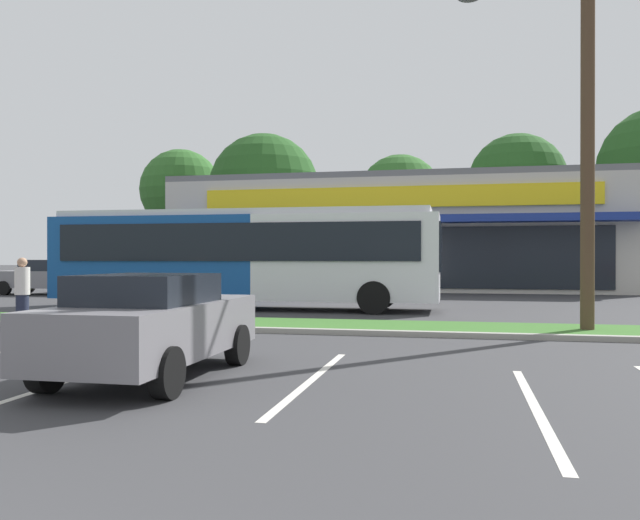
{
  "coord_description": "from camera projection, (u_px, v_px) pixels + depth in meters",
  "views": [
    {
      "loc": [
        3.24,
        -1.29,
        1.72
      ],
      "look_at": [
        -0.92,
        18.1,
        1.63
      ],
      "focal_mm": 36.4,
      "sensor_mm": 36.0,
      "label": 1
    }
  ],
  "objects": [
    {
      "name": "parking_stripe_3",
      "position": [
        535.0,
        407.0,
        7.38
      ],
      "size": [
        0.12,
        4.8,
        0.01
      ],
      "primitive_type": "cube",
      "color": "silver",
      "rests_on": "ground_plane"
    },
    {
      "name": "grass_median",
      "position": [
        322.0,
        326.0,
        15.64
      ],
      "size": [
        56.0,
        2.2,
        0.12
      ],
      "primitive_type": "cube",
      "color": "#386B28",
      "rests_on": "ground_plane"
    },
    {
      "name": "parking_stripe_1",
      "position": [
        103.0,
        370.0,
        9.82
      ],
      "size": [
        0.12,
        4.8,
        0.01
      ],
      "primitive_type": "cube",
      "color": "silver",
      "rests_on": "ground_plane"
    },
    {
      "name": "parking_stripe_2",
      "position": [
        312.0,
        380.0,
        9.04
      ],
      "size": [
        0.12,
        4.8,
        0.01
      ],
      "primitive_type": "cube",
      "color": "silver",
      "rests_on": "ground_plane"
    },
    {
      "name": "pedestrian_near_bench",
      "position": [
        22.0,
        293.0,
        15.35
      ],
      "size": [
        0.34,
        0.34,
        1.7
      ],
      "rotation": [
        0.0,
        0.0,
        2.56
      ],
      "color": "#1E2338",
      "rests_on": "ground_plane"
    },
    {
      "name": "car_3",
      "position": [
        45.0,
        277.0,
        29.58
      ],
      "size": [
        4.63,
        1.86,
        1.59
      ],
      "rotation": [
        0.0,
        0.0,
        3.14
      ],
      "color": "slate",
      "rests_on": "ground_plane"
    },
    {
      "name": "tree_mid_left",
      "position": [
        400.0,
        197.0,
        46.73
      ],
      "size": [
        6.09,
        6.09,
        9.11
      ],
      "color": "#473323",
      "rests_on": "ground_plane"
    },
    {
      "name": "utility_pole",
      "position": [
        581.0,
        67.0,
        14.33
      ],
      "size": [
        3.14,
        2.38,
        11.14
      ],
      "color": "#4C3826",
      "rests_on": "ground_plane"
    },
    {
      "name": "tree_left",
      "position": [
        264.0,
        189.0,
        46.56
      ],
      "size": [
        7.94,
        7.94,
        10.57
      ],
      "color": "#473323",
      "rests_on": "ground_plane"
    },
    {
      "name": "city_bus",
      "position": [
        244.0,
        256.0,
        21.39
      ],
      "size": [
        12.84,
        2.78,
        3.25
      ],
      "rotation": [
        0.0,
        0.0,
        0.01
      ],
      "color": "#144793",
      "rests_on": "ground_plane"
    },
    {
      "name": "storefront_building",
      "position": [
        404.0,
        235.0,
        37.47
      ],
      "size": [
        23.83,
        14.08,
        5.94
      ],
      "color": "#BCB7AD",
      "rests_on": "ground_plane"
    },
    {
      "name": "tree_far_left",
      "position": [
        181.0,
        190.0,
        51.69
      ],
      "size": [
        6.45,
        6.45,
        10.31
      ],
      "color": "#473323",
      "rests_on": "ground_plane"
    },
    {
      "name": "tree_mid",
      "position": [
        517.0,
        183.0,
        45.0
      ],
      "size": [
        6.77,
        6.77,
        10.29
      ],
      "color": "#473323",
      "rests_on": "ground_plane"
    },
    {
      "name": "curb_lip",
      "position": [
        310.0,
        331.0,
        14.45
      ],
      "size": [
        56.0,
        0.24,
        0.12
      ],
      "primitive_type": "cube",
      "color": "#99968C",
      "rests_on": "ground_plane"
    },
    {
      "name": "car_0",
      "position": [
        152.0,
        324.0,
        9.2
      ],
      "size": [
        1.86,
        4.11,
        1.47
      ],
      "rotation": [
        0.0,
        0.0,
        1.57
      ],
      "color": "slate",
      "rests_on": "ground_plane"
    }
  ]
}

